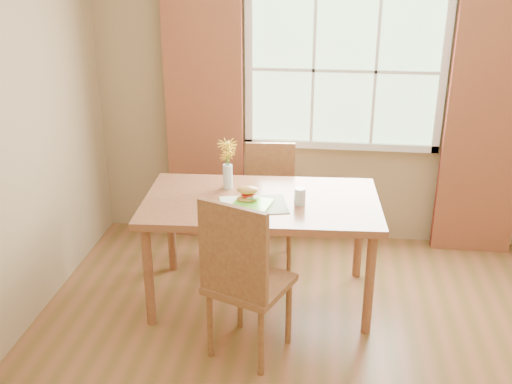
{
  "coord_description": "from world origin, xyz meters",
  "views": [
    {
      "loc": [
        -0.11,
        -3.04,
        2.43
      ],
      "look_at": [
        -0.58,
        0.73,
        0.87
      ],
      "focal_mm": 42.0,
      "sensor_mm": 36.0,
      "label": 1
    }
  ],
  "objects": [
    {
      "name": "chair_near",
      "position": [
        -0.59,
        0.07,
        0.6
      ],
      "size": [
        0.59,
        0.59,
        1.09
      ],
      "rotation": [
        0.0,
        0.0,
        -0.39
      ],
      "color": "olive",
      "rests_on": "room"
    },
    {
      "name": "chair_far",
      "position": [
        -0.56,
        1.43,
        0.53
      ],
      "size": [
        0.43,
        0.43,
        0.97
      ],
      "rotation": [
        0.0,
        0.0,
        0.08
      ],
      "color": "olive",
      "rests_on": "room"
    },
    {
      "name": "water_glass",
      "position": [
        -0.28,
        0.72,
        0.86
      ],
      "size": [
        0.08,
        0.08,
        0.12
      ],
      "color": "silver",
      "rests_on": "dining_table"
    },
    {
      "name": "flower_vase",
      "position": [
        -0.82,
        0.96,
        1.03
      ],
      "size": [
        0.15,
        0.15,
        0.36
      ],
      "color": "silver",
      "rests_on": "dining_table"
    },
    {
      "name": "croissant_sandwich",
      "position": [
        -0.63,
        0.69,
        0.87
      ],
      "size": [
        0.16,
        0.11,
        0.11
      ],
      "rotation": [
        0.0,
        0.0,
        0.04
      ],
      "color": "#E2B84D",
      "rests_on": "plate"
    },
    {
      "name": "placemat",
      "position": [
        -0.59,
        0.67,
        0.8
      ],
      "size": [
        0.51,
        0.42,
        0.01
      ],
      "primitive_type": "cube",
      "rotation": [
        0.0,
        0.0,
        0.23
      ],
      "color": "beige",
      "rests_on": "dining_table"
    },
    {
      "name": "curtain_left",
      "position": [
        -1.15,
        1.78,
        1.1
      ],
      "size": [
        0.65,
        0.08,
        2.2
      ],
      "primitive_type": "cube",
      "color": "maroon",
      "rests_on": "room"
    },
    {
      "name": "plate",
      "position": [
        -0.6,
        0.63,
        0.81
      ],
      "size": [
        0.29,
        0.29,
        0.01
      ],
      "primitive_type": "cube",
      "rotation": [
        0.0,
        0.0,
        -0.2
      ],
      "color": "#6EE338",
      "rests_on": "placemat"
    },
    {
      "name": "curtain_right",
      "position": [
        1.15,
        1.78,
        1.1
      ],
      "size": [
        0.65,
        0.08,
        2.2
      ],
      "primitive_type": "cube",
      "color": "maroon",
      "rests_on": "room"
    },
    {
      "name": "room",
      "position": [
        0.0,
        0.0,
        1.35
      ],
      "size": [
        4.24,
        3.84,
        2.74
      ],
      "color": "brown",
      "rests_on": "ground"
    },
    {
      "name": "dining_table",
      "position": [
        -0.55,
        0.78,
        0.72
      ],
      "size": [
        1.69,
        1.01,
        0.8
      ],
      "rotation": [
        0.0,
        0.0,
        0.05
      ],
      "color": "#945838",
      "rests_on": "room"
    },
    {
      "name": "window",
      "position": [
        0.0,
        1.87,
        1.5
      ],
      "size": [
        1.62,
        0.06,
        1.32
      ],
      "color": "#A2C897",
      "rests_on": "room"
    }
  ]
}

